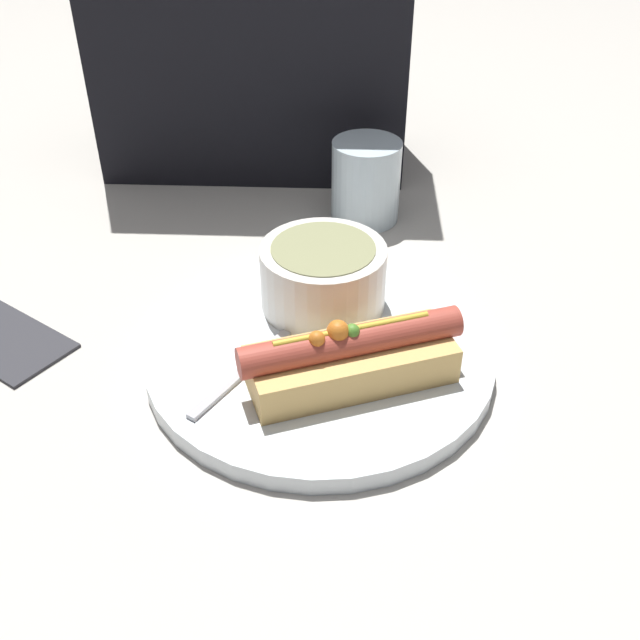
# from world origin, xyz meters

# --- Properties ---
(ground_plane) EXTENTS (4.00, 4.00, 0.00)m
(ground_plane) POSITION_xyz_m (0.00, 0.00, 0.00)
(ground_plane) COLOR #BCB7AD
(dinner_plate) EXTENTS (0.28, 0.28, 0.02)m
(dinner_plate) POSITION_xyz_m (0.00, 0.00, 0.01)
(dinner_plate) COLOR white
(dinner_plate) RESTS_ON ground_plane
(hot_dog) EXTENTS (0.17, 0.11, 0.06)m
(hot_dog) POSITION_xyz_m (0.02, -0.04, 0.04)
(hot_dog) COLOR #DBAD60
(hot_dog) RESTS_ON dinner_plate
(soup_bowl) EXTENTS (0.11, 0.11, 0.06)m
(soup_bowl) POSITION_xyz_m (-0.00, 0.06, 0.05)
(soup_bowl) COLOR silver
(soup_bowl) RESTS_ON dinner_plate
(spoon) EXTENTS (0.09, 0.14, 0.01)m
(spoon) POSITION_xyz_m (-0.03, 0.01, 0.02)
(spoon) COLOR #B7B7BC
(spoon) RESTS_ON dinner_plate
(drinking_glass) EXTENTS (0.07, 0.07, 0.09)m
(drinking_glass) POSITION_xyz_m (0.04, 0.24, 0.04)
(drinking_glass) COLOR silver
(drinking_glass) RESTS_ON ground_plane
(napkin) EXTENTS (0.14, 0.12, 0.01)m
(napkin) POSITION_xyz_m (-0.27, 0.02, 0.00)
(napkin) COLOR #333338
(napkin) RESTS_ON ground_plane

